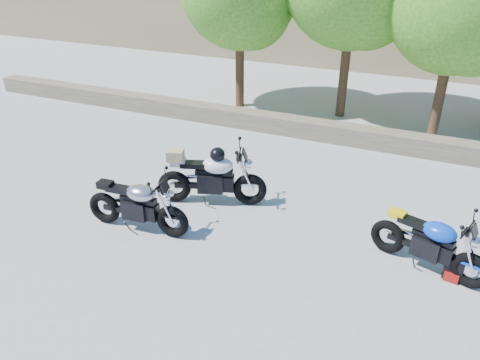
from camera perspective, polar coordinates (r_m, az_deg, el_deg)
name	(u,v)px	position (r m, az deg, el deg)	size (l,w,h in m)	color
ground	(210,235)	(9.10, -3.69, -6.66)	(90.00, 90.00, 0.00)	gray
stone_wall	(296,126)	(13.54, 6.87, 6.50)	(22.00, 0.55, 0.50)	brown
tree_decid_right	(463,7)	(13.66, 25.51, 18.47)	(3.54, 3.54, 5.41)	#382314
silver_bike	(137,206)	(9.17, -12.39, -3.10)	(2.17, 0.69, 1.09)	black
white_bike	(211,176)	(9.82, -3.55, 0.45)	(2.27, 1.00, 1.29)	black
blue_bike	(430,244)	(8.59, 22.14, -7.23)	(2.03, 0.88, 1.05)	black
backpack	(454,269)	(8.70, 24.62, -9.81)	(0.33, 0.30, 0.41)	black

